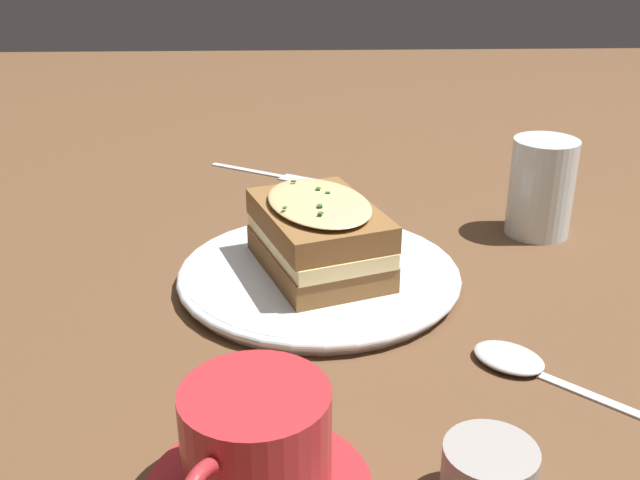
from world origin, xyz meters
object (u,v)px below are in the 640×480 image
sandwich (318,235)px  water_glass (541,187)px  spoon (520,363)px  condiment_pot (488,476)px  fork (283,176)px  dinner_plate (320,276)px  teacup_with_saucer (255,451)px

sandwich → water_glass: water_glass is taller
spoon → condiment_pot: bearing=-160.2°
water_glass → fork: 0.33m
dinner_plate → fork: size_ratio=1.63×
water_glass → condiment_pot: size_ratio=1.88×
spoon → sandwich: bearing=88.8°
dinner_plate → fork: (0.29, 0.04, -0.01)m
dinner_plate → fork: 0.30m
dinner_plate → sandwich: 0.04m
water_glass → spoon: 0.27m
dinner_plate → condiment_pot: size_ratio=4.74×
condiment_pot → fork: bearing=12.2°
sandwich → spoon: bearing=-134.2°
sandwich → fork: size_ratio=1.05×
dinner_plate → spoon: dinner_plate is taller
teacup_with_saucer → fork: (0.56, -0.01, -0.03)m
fork → sandwich: bearing=37.2°
dinner_plate → sandwich: bearing=43.0°
water_glass → fork: size_ratio=0.65×
sandwich → spoon: sandwich is taller
fork → condiment_pot: (-0.57, -0.12, 0.02)m
water_glass → dinner_plate: bearing=115.3°
dinner_plate → sandwich: size_ratio=1.55×
fork → condiment_pot: 0.58m
teacup_with_saucer → spoon: 0.23m
dinner_plate → sandwich: (0.00, 0.00, 0.04)m
dinner_plate → spoon: size_ratio=1.93×
condiment_pot → teacup_with_saucer: bearing=85.3°
dinner_plate → fork: dinner_plate is taller
water_glass → sandwich: bearing=114.8°
teacup_with_saucer → dinner_plate: bearing=-162.8°
spoon → dinner_plate: bearing=88.8°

